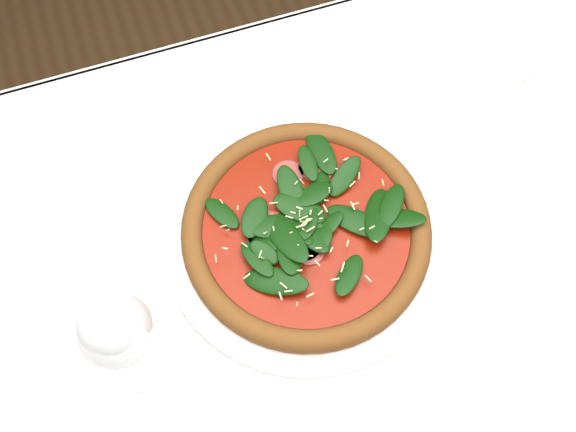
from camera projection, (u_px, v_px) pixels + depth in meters
name	position (u px, v px, depth m)	size (l,w,h in m)	color
ground	(313.00, 397.00, 1.43)	(6.00, 6.00, 0.00)	brown
dining_table	(330.00, 304.00, 0.84)	(1.21, 0.81, 0.75)	silver
plate	(306.00, 234.00, 0.77)	(0.34, 0.34, 0.01)	white
pizza	(306.00, 227.00, 0.75)	(0.39, 0.39, 0.04)	brown
wine_glass	(115.00, 331.00, 0.60)	(0.07, 0.07, 0.18)	white
saucer_far	(489.00, 47.00, 0.90)	(0.14, 0.14, 0.01)	white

